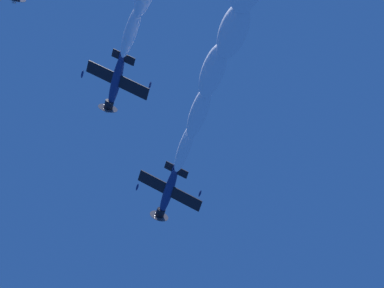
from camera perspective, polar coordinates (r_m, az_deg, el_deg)
airplane_lead at (r=63.43m, az=-2.33°, el=-4.69°), size 6.91×7.09×3.47m
airplane_left_wingman at (r=61.79m, az=-7.32°, el=5.84°), size 6.93×7.02×3.74m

